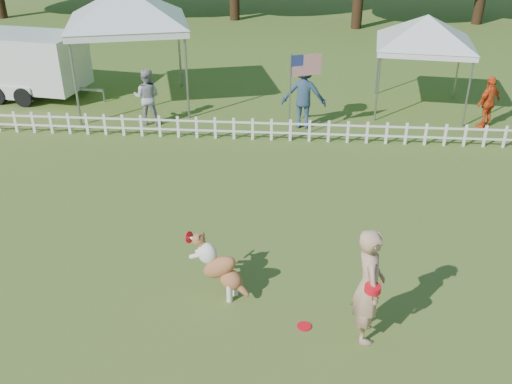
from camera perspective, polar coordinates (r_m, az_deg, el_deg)
ground at (r=9.20m, az=0.56°, el=-12.05°), size 120.00×120.00×0.00m
picket_fence at (r=15.11m, az=2.50°, el=6.22°), size 22.00×0.08×0.60m
handler at (r=8.40m, az=11.20°, el=-9.14°), size 0.49×0.71×1.85m
dog at (r=9.28m, az=-3.60°, el=-7.53°), size 1.08×0.74×1.06m
frisbee_on_turf at (r=8.99m, az=4.83°, el=-13.24°), size 0.29×0.29×0.02m
canopy_tent_left at (r=17.84m, az=-12.46°, el=13.83°), size 4.08×4.08×3.43m
canopy_tent_right at (r=17.75m, az=16.22°, el=12.13°), size 2.92×2.92×2.73m
cargo_trailer at (r=19.79m, az=-22.20°, el=11.72°), size 4.88×2.71×2.03m
flag_pole at (r=14.83m, az=3.40°, el=9.30°), size 0.86×0.43×2.32m
spectator_a at (r=16.39m, az=-10.83°, el=9.33°), size 0.77×0.60×1.57m
spectator_b at (r=15.86m, az=4.81°, el=9.76°), size 1.29×0.81×1.92m
spectator_c at (r=17.12m, az=22.23°, el=8.32°), size 0.89×0.79×1.45m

